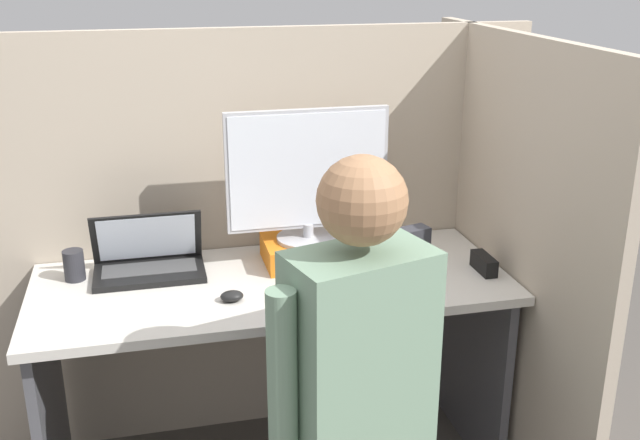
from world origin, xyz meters
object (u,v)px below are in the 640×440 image
Objects in this scene: laptop at (149,262)px; person at (359,385)px; monitor at (308,176)px; pen_cup at (74,265)px; paper_box at (308,251)px; stapler at (484,263)px; office_chair at (357,434)px; carrot_toy at (400,286)px.

person reaches higher than laptop.
monitor reaches higher than pen_cup.
laptop is 0.98m from person.
laptop is at bearing 177.91° from paper_box.
person reaches higher than stapler.
monitor is 0.86m from office_chair.
paper_box is 0.55× the size of monitor.
carrot_toy is at bearing -164.05° from stapler.
monitor is at bearing 88.11° from office_chair.
monitor reaches higher than carrot_toy.
paper_box is 2.35× the size of stapler.
pen_cup is (-0.99, 0.34, 0.03)m from carrot_toy.
person is (0.47, -0.86, -0.01)m from laptop.
pen_cup is at bearing 161.21° from carrot_toy.
person is (-0.29, -0.53, 0.01)m from carrot_toy.
laptop is (-0.53, 0.02, -0.26)m from monitor.
laptop reaches higher than carrot_toy.
carrot_toy is at bearing -18.79° from pen_cup.
laptop is at bearing -2.10° from pen_cup.
carrot_toy is (0.22, -0.31, -0.02)m from paper_box.
stapler is at bearing -10.55° from pen_cup.
monitor is at bearing -1.79° from laptop.
person is (-0.06, -0.84, -0.27)m from monitor.
person is at bearing -51.17° from pen_cup.
office_chair reaches higher than paper_box.
monitor reaches higher than laptop.
paper_box is 0.26m from monitor.
stapler is at bearing -21.84° from monitor.
monitor is (0.00, 0.00, 0.26)m from paper_box.
office_chair is 10.20× the size of pen_cup.
paper_box is 0.74m from office_chair.
monitor is at bearing 85.61° from person.
laptop reaches higher than paper_box.
stapler is 1.27× the size of pen_cup.
person is (-0.04, -0.15, 0.25)m from office_chair.
laptop is 2.80× the size of stapler.
pen_cup is at bearing 178.11° from monitor.
laptop is 0.82m from carrot_toy.
paper_box is 2.08× the size of carrot_toy.
office_chair is at bearing -44.12° from pen_cup.
paper_box is at bearing 158.41° from stapler.
stapler is (0.55, -0.22, -0.28)m from monitor.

